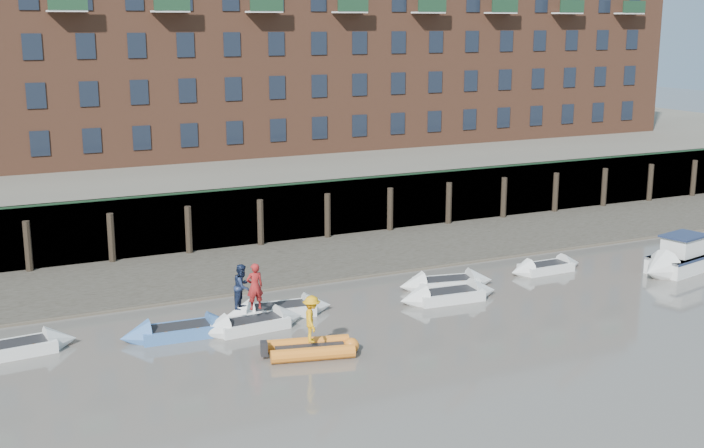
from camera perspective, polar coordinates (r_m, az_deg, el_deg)
ground at (r=29.05m, az=5.26°, el=-11.59°), size 220.00×220.00×0.00m
foreshore at (r=44.51m, az=-6.68°, el=-2.80°), size 110.00×8.00×0.50m
mud_band at (r=41.43m, az=-5.14°, el=-3.97°), size 110.00×1.60×0.10m
river_wall at (r=48.16m, az=-8.44°, el=0.32°), size 110.00×1.23×3.30m
bank_terrace at (r=61.07m, az=-12.26°, el=2.85°), size 110.00×28.00×3.20m
apartment_terrace at (r=61.14m, az=-13.01°, el=13.41°), size 80.60×15.56×20.98m
rowboat_1 at (r=35.22m, az=-20.99°, el=-7.53°), size 4.63×1.71×1.31m
rowboat_2 at (r=35.30m, az=-11.09°, el=-6.82°), size 4.65×1.58×1.33m
rowboat_3 at (r=35.68m, az=-6.46°, el=-6.45°), size 4.49×1.59×1.28m
rowboat_4 at (r=37.20m, az=-4.74°, el=-5.58°), size 4.66×1.79×1.32m
rowboat_5 at (r=39.24m, az=6.26°, el=-4.61°), size 4.76×1.71×1.35m
rowboat_6 at (r=41.03m, az=6.12°, el=-3.82°), size 4.70×2.15×1.31m
rowboat_7 at (r=44.45m, az=12.43°, el=-2.76°), size 4.15×1.26×1.20m
rib_tender at (r=32.90m, az=-2.46°, el=-8.04°), size 3.48×2.26×0.59m
motor_launch at (r=46.00m, az=20.22°, el=-2.25°), size 5.91×3.08×2.33m
person_rower_a at (r=35.16m, az=-6.30°, el=-4.03°), size 0.69×0.46×1.89m
person_rower_b at (r=35.36m, az=-7.11°, el=-4.02°), size 1.10×1.12×1.81m
person_rib_crew at (r=32.45m, az=-2.62°, el=-6.15°), size 0.98×1.28×1.75m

